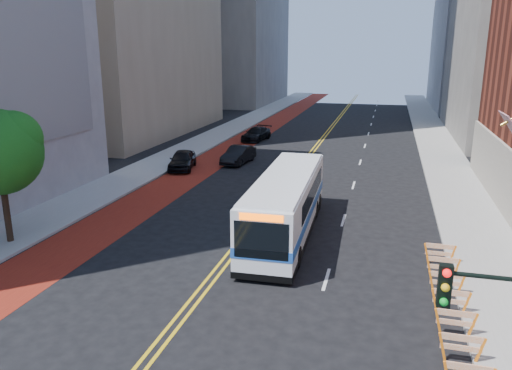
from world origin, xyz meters
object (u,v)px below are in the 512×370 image
object	(u,v)px
street_tree	(0,149)
traffic_signal	(496,337)
transit_bus	(286,204)
car_a	(182,160)
car_b	(238,155)
car_c	(256,134)

from	to	relation	value
street_tree	traffic_signal	world-z (taller)	street_tree
traffic_signal	transit_bus	xyz separation A→B (m)	(-7.39, 14.36, -1.99)
traffic_signal	car_a	xyz separation A→B (m)	(-18.71, 27.09, -2.94)
car_b	transit_bus	bearing A→B (deg)	-58.36
street_tree	car_c	xyz separation A→B (m)	(4.39, 32.22, -4.20)
transit_bus	car_c	size ratio (longest dim) A/B	2.49
traffic_signal	car_c	distance (m)	44.93
traffic_signal	car_b	bearing A→B (deg)	116.08
traffic_signal	car_a	size ratio (longest dim) A/B	1.10
street_tree	transit_bus	world-z (taller)	street_tree
street_tree	traffic_signal	bearing A→B (deg)	-24.82
car_a	traffic_signal	bearing A→B (deg)	-68.05
transit_bus	car_b	xyz separation A→B (m)	(-7.48, 16.00, -0.98)
car_b	car_c	xyz separation A→B (m)	(-1.40, 11.41, -0.04)
car_b	street_tree	bearing A→B (deg)	-98.97
car_a	car_c	xyz separation A→B (m)	(2.45, 14.68, -0.07)
car_c	street_tree	bearing A→B (deg)	-89.13
street_tree	car_a	distance (m)	18.12
traffic_signal	car_b	size ratio (longest dim) A/B	1.11
traffic_signal	transit_bus	world-z (taller)	traffic_signal
traffic_signal	car_c	world-z (taller)	traffic_signal
street_tree	car_c	world-z (taller)	street_tree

